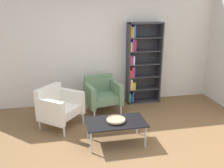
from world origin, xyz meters
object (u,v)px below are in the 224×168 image
Objects in this scene: armchair_by_bookshelf at (58,106)px; coffee_table_low at (116,123)px; bookshelf_tall at (141,64)px; decorative_bowl at (116,120)px; armchair_corner_red at (102,93)px.

coffee_table_low is at bearing -91.92° from armchair_by_bookshelf.
bookshelf_tall reaches higher than decorative_bowl.
bookshelf_tall is 5.94× the size of decorative_bowl.
decorative_bowl is 0.39× the size of armchair_corner_red.
armchair_by_bookshelf is (-1.93, -0.93, -0.53)m from bookshelf_tall.
bookshelf_tall is 2.31× the size of armchair_corner_red.
armchair_by_bookshelf reaches higher than coffee_table_low.
decorative_bowl is 1.36m from armchair_corner_red.
coffee_table_low is 3.12× the size of decorative_bowl.
bookshelf_tall reaches higher than coffee_table_low.
armchair_corner_red is (-0.02, 1.36, -0.02)m from decorative_bowl.
armchair_by_bookshelf is at bearing -154.20° from bookshelf_tall.
armchair_corner_red reaches higher than decorative_bowl.
bookshelf_tall is at bearing 60.97° from coffee_table_low.
coffee_table_low is 1.05× the size of armchair_by_bookshelf.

